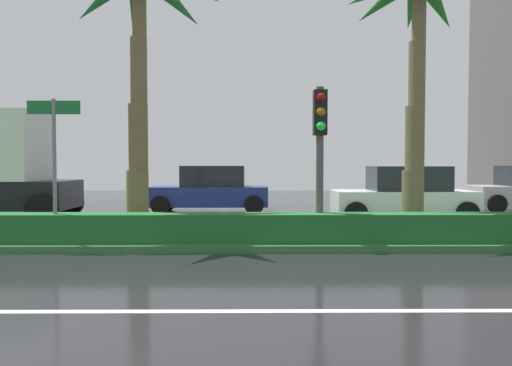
{
  "coord_description": "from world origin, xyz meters",
  "views": [
    {
      "loc": [
        2.76,
        -4.21,
        1.81
      ],
      "look_at": [
        2.88,
        11.01,
        1.23
      ],
      "focal_mm": 36.06,
      "sensor_mm": 36.0,
      "label": 1
    }
  ],
  "objects_px": {
    "palm_tree_centre_left": "(139,9)",
    "street_name_sign": "(54,150)",
    "car_in_traffic_second": "(404,195)",
    "traffic_signal_median_right": "(320,135)",
    "palm_tree_centre": "(419,12)",
    "car_in_traffic_leading": "(211,190)"
  },
  "relations": [
    {
      "from": "palm_tree_centre",
      "to": "car_in_traffic_leading",
      "type": "xyz_separation_m",
      "value": [
        -5.4,
        6.99,
        -4.49
      ]
    },
    {
      "from": "palm_tree_centre_left",
      "to": "palm_tree_centre",
      "type": "distance_m",
      "value": 6.43
    },
    {
      "from": "palm_tree_centre_left",
      "to": "traffic_signal_median_right",
      "type": "bearing_deg",
      "value": -11.4
    },
    {
      "from": "palm_tree_centre_left",
      "to": "traffic_signal_median_right",
      "type": "height_order",
      "value": "palm_tree_centre_left"
    },
    {
      "from": "traffic_signal_median_right",
      "to": "car_in_traffic_second",
      "type": "relative_size",
      "value": 0.77
    },
    {
      "from": "palm_tree_centre",
      "to": "car_in_traffic_second",
      "type": "xyz_separation_m",
      "value": [
        0.9,
        3.98,
        -4.49
      ]
    },
    {
      "from": "palm_tree_centre",
      "to": "street_name_sign",
      "type": "xyz_separation_m",
      "value": [
        -7.98,
        -1.25,
        -3.24
      ]
    },
    {
      "from": "street_name_sign",
      "to": "car_in_traffic_leading",
      "type": "relative_size",
      "value": 0.7
    },
    {
      "from": "car_in_traffic_leading",
      "to": "traffic_signal_median_right",
      "type": "bearing_deg",
      "value": 110.56
    },
    {
      "from": "traffic_signal_median_right",
      "to": "car_in_traffic_leading",
      "type": "relative_size",
      "value": 0.77
    },
    {
      "from": "palm_tree_centre",
      "to": "palm_tree_centre_left",
      "type": "bearing_deg",
      "value": -178.46
    },
    {
      "from": "car_in_traffic_second",
      "to": "street_name_sign",
      "type": "bearing_deg",
      "value": 30.47
    },
    {
      "from": "palm_tree_centre_left",
      "to": "street_name_sign",
      "type": "xyz_separation_m",
      "value": [
        -1.55,
        -1.08,
        -3.24
      ]
    },
    {
      "from": "palm_tree_centre",
      "to": "car_in_traffic_second",
      "type": "bearing_deg",
      "value": 77.22
    },
    {
      "from": "palm_tree_centre_left",
      "to": "street_name_sign",
      "type": "distance_m",
      "value": 3.75
    },
    {
      "from": "car_in_traffic_second",
      "to": "traffic_signal_median_right",
      "type": "bearing_deg",
      "value": 56.3
    },
    {
      "from": "traffic_signal_median_right",
      "to": "street_name_sign",
      "type": "xyz_separation_m",
      "value": [
        -5.58,
        -0.27,
        -0.34
      ]
    },
    {
      "from": "palm_tree_centre_left",
      "to": "car_in_traffic_leading",
      "type": "bearing_deg",
      "value": 81.79
    },
    {
      "from": "traffic_signal_median_right",
      "to": "car_in_traffic_second",
      "type": "distance_m",
      "value": 6.17
    },
    {
      "from": "palm_tree_centre",
      "to": "car_in_traffic_leading",
      "type": "distance_m",
      "value": 9.9
    },
    {
      "from": "street_name_sign",
      "to": "car_in_traffic_second",
      "type": "bearing_deg",
      "value": 30.47
    },
    {
      "from": "palm_tree_centre_left",
      "to": "car_in_traffic_second",
      "type": "height_order",
      "value": "palm_tree_centre_left"
    }
  ]
}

